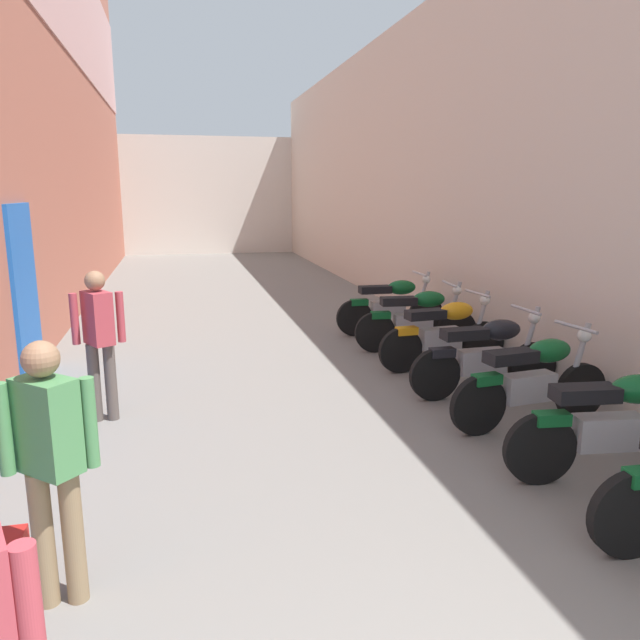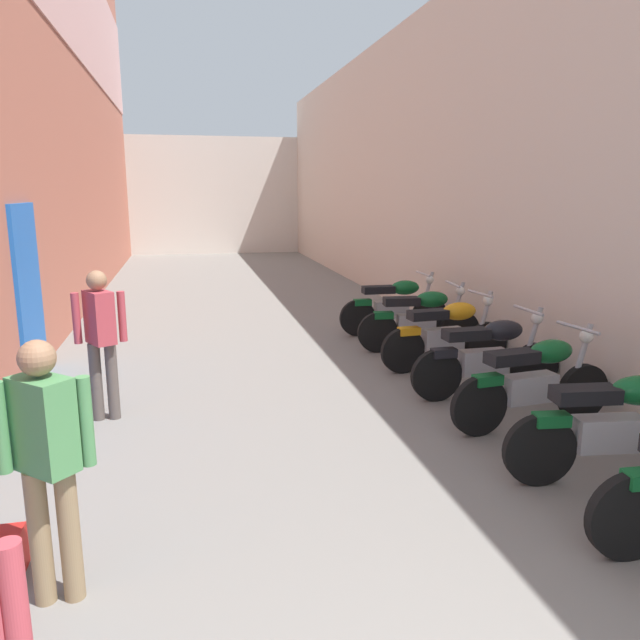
% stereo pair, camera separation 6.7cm
% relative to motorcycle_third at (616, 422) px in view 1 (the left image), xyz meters
% --- Properties ---
extents(ground_plane, '(39.05, 39.05, 0.00)m').
position_rel_motorcycle_third_xyz_m(ground_plane, '(-2.18, 5.81, -0.50)').
color(ground_plane, slate).
extents(building_left, '(0.45, 23.05, 8.85)m').
position_rel_motorcycle_third_xyz_m(building_left, '(-5.50, 7.76, 3.96)').
color(building_left, '#B76651').
rests_on(building_left, ground).
extents(building_right, '(0.45, 23.05, 5.54)m').
position_rel_motorcycle_third_xyz_m(building_right, '(1.14, 7.80, 2.27)').
color(building_right, beige).
rests_on(building_right, ground).
extents(building_far_end, '(9.24, 2.00, 4.30)m').
position_rel_motorcycle_third_xyz_m(building_far_end, '(-2.18, 20.33, 1.65)').
color(building_far_end, beige).
rests_on(building_far_end, ground).
extents(motorcycle_third, '(1.85, 0.58, 1.04)m').
position_rel_motorcycle_third_xyz_m(motorcycle_third, '(0.00, 0.00, 0.00)').
color(motorcycle_third, black).
rests_on(motorcycle_third, ground).
extents(motorcycle_fourth, '(1.85, 0.58, 1.04)m').
position_rel_motorcycle_third_xyz_m(motorcycle_fourth, '(0.00, 1.19, 0.00)').
color(motorcycle_fourth, black).
rests_on(motorcycle_fourth, ground).
extents(motorcycle_fifth, '(1.85, 0.58, 1.04)m').
position_rel_motorcycle_third_xyz_m(motorcycle_fifth, '(0.00, 2.16, 0.00)').
color(motorcycle_fifth, black).
rests_on(motorcycle_fifth, ground).
extents(motorcycle_sixth, '(1.85, 0.58, 1.04)m').
position_rel_motorcycle_third_xyz_m(motorcycle_sixth, '(0.00, 3.30, 0.00)').
color(motorcycle_sixth, black).
rests_on(motorcycle_sixth, ground).
extents(motorcycle_seventh, '(1.85, 0.58, 1.04)m').
position_rel_motorcycle_third_xyz_m(motorcycle_seventh, '(0.00, 4.25, 0.00)').
color(motorcycle_seventh, black).
rests_on(motorcycle_seventh, ground).
extents(motorcycle_eighth, '(1.85, 0.58, 1.04)m').
position_rel_motorcycle_third_xyz_m(motorcycle_eighth, '(0.00, 5.37, 0.00)').
color(motorcycle_eighth, black).
rests_on(motorcycle_eighth, ground).
extents(pedestrian_mid_alley, '(0.52, 0.38, 1.57)m').
position_rel_motorcycle_third_xyz_m(pedestrian_mid_alley, '(-4.15, -0.60, 0.42)').
color(pedestrian_mid_alley, '#8C7251').
rests_on(pedestrian_mid_alley, ground).
extents(pedestrian_further_down, '(0.52, 0.39, 1.57)m').
position_rel_motorcycle_third_xyz_m(pedestrian_further_down, '(-4.23, 2.37, 0.42)').
color(pedestrian_further_down, '#564C47').
rests_on(pedestrian_further_down, ground).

